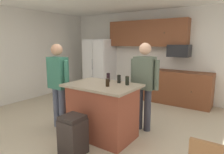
# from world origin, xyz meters

# --- Properties ---
(floor) EXTENTS (7.04, 7.04, 0.00)m
(floor) POSITION_xyz_m (0.00, 0.00, 0.00)
(floor) COLOR #B7A88E
(floor) RESTS_ON ground
(back_wall) EXTENTS (6.40, 0.10, 2.60)m
(back_wall) POSITION_xyz_m (0.00, 2.80, 1.30)
(back_wall) COLOR silver
(back_wall) RESTS_ON ground
(side_wall_left) EXTENTS (0.10, 5.60, 2.60)m
(side_wall_left) POSITION_xyz_m (-3.20, 0.00, 1.30)
(side_wall_left) COLOR silver
(side_wall_left) RESTS_ON ground
(cabinet_run_upper) EXTENTS (2.40, 0.38, 0.75)m
(cabinet_run_upper) POSITION_xyz_m (-0.40, 2.60, 1.93)
(cabinet_run_upper) COLOR brown
(cabinet_run_lower) EXTENTS (1.80, 0.63, 0.90)m
(cabinet_run_lower) POSITION_xyz_m (0.60, 2.48, 0.45)
(cabinet_run_lower) COLOR brown
(cabinet_run_lower) RESTS_ON ground
(refrigerator) EXTENTS (0.90, 0.76, 1.76)m
(refrigerator) POSITION_xyz_m (-2.00, 2.38, 0.88)
(refrigerator) COLOR white
(refrigerator) RESTS_ON ground
(microwave_over_range) EXTENTS (0.56, 0.40, 0.32)m
(microwave_over_range) POSITION_xyz_m (0.60, 2.50, 1.45)
(microwave_over_range) COLOR black
(kitchen_island) EXTENTS (1.24, 0.85, 0.97)m
(kitchen_island) POSITION_xyz_m (0.09, -0.24, 0.49)
(kitchen_island) COLOR brown
(kitchen_island) RESTS_ON ground
(person_guest_left) EXTENTS (0.57, 0.22, 1.67)m
(person_guest_left) POSITION_xyz_m (0.57, 0.44, 0.97)
(person_guest_left) COLOR #383842
(person_guest_left) RESTS_ON ground
(person_host_foreground) EXTENTS (0.57, 0.22, 1.65)m
(person_host_foreground) POSITION_xyz_m (-0.86, -0.40, 0.95)
(person_host_foreground) COLOR #4C5166
(person_host_foreground) RESTS_ON ground
(glass_pilsner) EXTENTS (0.06, 0.06, 0.13)m
(glass_pilsner) POSITION_xyz_m (0.26, -0.32, 1.03)
(glass_pilsner) COLOR black
(glass_pilsner) RESTS_ON kitchen_island
(glass_stout_tall) EXTENTS (0.06, 0.06, 0.16)m
(glass_stout_tall) POSITION_xyz_m (0.04, 0.01, 1.05)
(glass_stout_tall) COLOR black
(glass_stout_tall) RESTS_ON kitchen_island
(tumbler_amber) EXTENTS (0.06, 0.06, 0.15)m
(tumbler_amber) POSITION_xyz_m (0.27, 0.02, 1.04)
(tumbler_amber) COLOR black
(tumbler_amber) RESTS_ON kitchen_island
(glass_short_whisky) EXTENTS (0.07, 0.07, 0.15)m
(glass_short_whisky) POSITION_xyz_m (0.48, -0.04, 1.04)
(glass_short_whisky) COLOR black
(glass_short_whisky) RESTS_ON kitchen_island
(trash_bin) EXTENTS (0.34, 0.34, 0.61)m
(trash_bin) POSITION_xyz_m (0.06, -0.94, 0.30)
(trash_bin) COLOR black
(trash_bin) RESTS_ON ground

